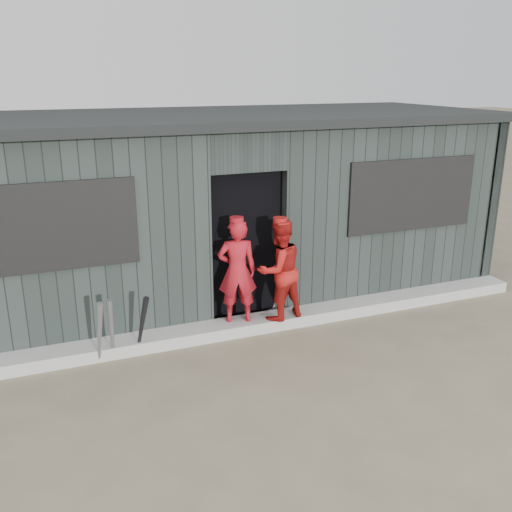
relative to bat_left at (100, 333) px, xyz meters
name	(u,v)px	position (x,y,z in m)	size (l,w,h in m)	color
ground	(322,401)	(1.96, -1.56, -0.40)	(80.00, 80.00, 0.00)	#6C604B
curb	(255,324)	(1.96, 0.26, -0.33)	(8.00, 0.36, 0.15)	#A5A6A1
bat_left	(100,333)	(0.00, 0.00, 0.00)	(0.07, 0.07, 0.82)	gray
bat_mid	(112,330)	(0.14, 0.07, -0.01)	(0.07, 0.07, 0.78)	gray
bat_right	(142,325)	(0.48, 0.06, -0.02)	(0.07, 0.07, 0.80)	black
player_red_left	(237,271)	(1.74, 0.30, 0.41)	(0.48, 0.32, 1.33)	#AC1520
player_red_right	(279,270)	(2.26, 0.18, 0.40)	(0.63, 0.49, 1.30)	#AB1815
player_grey_back	(281,264)	(2.53, 0.75, 0.27)	(0.66, 0.43, 1.34)	silver
dugout	(214,205)	(1.96, 1.95, 0.88)	(8.30, 3.30, 2.62)	black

